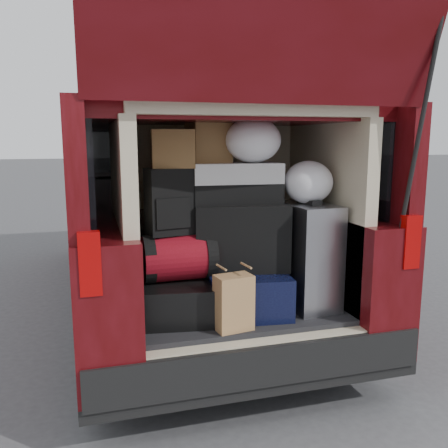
{
  "coord_description": "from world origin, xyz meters",
  "views": [
    {
      "loc": [
        -0.85,
        -2.53,
        1.58
      ],
      "look_at": [
        -0.07,
        0.2,
        1.07
      ],
      "focal_mm": 38.0,
      "sensor_mm": 36.0,
      "label": 1
    }
  ],
  "objects_px": {
    "silver_roller": "(307,256)",
    "backpack": "(170,201)",
    "navy_hardshell": "(245,289)",
    "red_duffel": "(179,257)",
    "black_hardshell": "(179,297)",
    "twotone_duffel": "(235,183)",
    "black_soft_case": "(241,236)",
    "kraft_bag": "(234,303)"
  },
  "relations": [
    {
      "from": "black_soft_case",
      "to": "backpack",
      "type": "height_order",
      "value": "backpack"
    },
    {
      "from": "black_hardshell",
      "to": "black_soft_case",
      "type": "distance_m",
      "value": 0.52
    },
    {
      "from": "silver_roller",
      "to": "red_duffel",
      "type": "bearing_deg",
      "value": 172.31
    },
    {
      "from": "twotone_duffel",
      "to": "black_hardshell",
      "type": "bearing_deg",
      "value": -165.73
    },
    {
      "from": "silver_roller",
      "to": "black_hardshell",
      "type": "bearing_deg",
      "value": 171.48
    },
    {
      "from": "silver_roller",
      "to": "twotone_duffel",
      "type": "distance_m",
      "value": 0.64
    },
    {
      "from": "black_hardshell",
      "to": "backpack",
      "type": "height_order",
      "value": "backpack"
    },
    {
      "from": "kraft_bag",
      "to": "red_duffel",
      "type": "distance_m",
      "value": 0.44
    },
    {
      "from": "red_duffel",
      "to": "silver_roller",
      "type": "bearing_deg",
      "value": -5.37
    },
    {
      "from": "kraft_bag",
      "to": "black_soft_case",
      "type": "height_order",
      "value": "black_soft_case"
    },
    {
      "from": "backpack",
      "to": "twotone_duffel",
      "type": "distance_m",
      "value": 0.42
    },
    {
      "from": "black_hardshell",
      "to": "twotone_duffel",
      "type": "height_order",
      "value": "twotone_duffel"
    },
    {
      "from": "navy_hardshell",
      "to": "silver_roller",
      "type": "height_order",
      "value": "silver_roller"
    },
    {
      "from": "silver_roller",
      "to": "backpack",
      "type": "xyz_separation_m",
      "value": [
        -0.84,
        0.08,
        0.36
      ]
    },
    {
      "from": "navy_hardshell",
      "to": "red_duffel",
      "type": "height_order",
      "value": "red_duffel"
    },
    {
      "from": "red_duffel",
      "to": "twotone_duffel",
      "type": "xyz_separation_m",
      "value": [
        0.37,
        0.09,
        0.42
      ]
    },
    {
      "from": "navy_hardshell",
      "to": "kraft_bag",
      "type": "distance_m",
      "value": 0.33
    },
    {
      "from": "navy_hardshell",
      "to": "black_hardshell",
      "type": "bearing_deg",
      "value": -176.2
    },
    {
      "from": "kraft_bag",
      "to": "twotone_duffel",
      "type": "height_order",
      "value": "twotone_duffel"
    },
    {
      "from": "black_soft_case",
      "to": "twotone_duffel",
      "type": "relative_size",
      "value": 1.04
    },
    {
      "from": "red_duffel",
      "to": "black_soft_case",
      "type": "height_order",
      "value": "black_soft_case"
    },
    {
      "from": "red_duffel",
      "to": "backpack",
      "type": "xyz_separation_m",
      "value": [
        -0.04,
        0.03,
        0.33
      ]
    },
    {
      "from": "black_hardshell",
      "to": "twotone_duffel",
      "type": "bearing_deg",
      "value": 19.3
    },
    {
      "from": "black_hardshell",
      "to": "navy_hardshell",
      "type": "height_order",
      "value": "navy_hardshell"
    },
    {
      "from": "red_duffel",
      "to": "twotone_duffel",
      "type": "distance_m",
      "value": 0.57
    },
    {
      "from": "silver_roller",
      "to": "twotone_duffel",
      "type": "xyz_separation_m",
      "value": [
        -0.43,
        0.14,
        0.45
      ]
    },
    {
      "from": "red_duffel",
      "to": "black_hardshell",
      "type": "bearing_deg",
      "value": 88.21
    },
    {
      "from": "black_soft_case",
      "to": "navy_hardshell",
      "type": "bearing_deg",
      "value": -66.59
    },
    {
      "from": "silver_roller",
      "to": "black_soft_case",
      "type": "height_order",
      "value": "black_soft_case"
    },
    {
      "from": "black_hardshell",
      "to": "silver_roller",
      "type": "xyz_separation_m",
      "value": [
        0.8,
        -0.07,
        0.21
      ]
    },
    {
      "from": "kraft_bag",
      "to": "backpack",
      "type": "distance_m",
      "value": 0.68
    },
    {
      "from": "twotone_duffel",
      "to": "silver_roller",
      "type": "bearing_deg",
      "value": -15.09
    },
    {
      "from": "black_hardshell",
      "to": "silver_roller",
      "type": "height_order",
      "value": "silver_roller"
    },
    {
      "from": "navy_hardshell",
      "to": "twotone_duffel",
      "type": "xyz_separation_m",
      "value": [
        -0.04,
        0.09,
        0.65
      ]
    },
    {
      "from": "kraft_bag",
      "to": "backpack",
      "type": "relative_size",
      "value": 0.81
    },
    {
      "from": "silver_roller",
      "to": "red_duffel",
      "type": "height_order",
      "value": "silver_roller"
    },
    {
      "from": "black_hardshell",
      "to": "navy_hardshell",
      "type": "bearing_deg",
      "value": 5.45
    },
    {
      "from": "kraft_bag",
      "to": "black_soft_case",
      "type": "distance_m",
      "value": 0.48
    },
    {
      "from": "black_hardshell",
      "to": "silver_roller",
      "type": "bearing_deg",
      "value": 3.29
    },
    {
      "from": "silver_roller",
      "to": "red_duffel",
      "type": "xyz_separation_m",
      "value": [
        -0.8,
        0.06,
        0.03
      ]
    },
    {
      "from": "black_soft_case",
      "to": "backpack",
      "type": "relative_size",
      "value": 1.46
    },
    {
      "from": "silver_roller",
      "to": "black_soft_case",
      "type": "distance_m",
      "value": 0.43
    }
  ]
}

